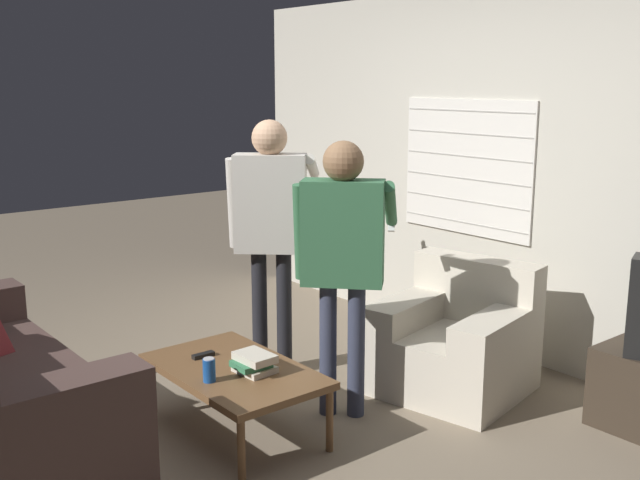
% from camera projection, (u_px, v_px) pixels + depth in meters
% --- Properties ---
extents(ground_plane, '(16.00, 16.00, 0.00)m').
position_uv_depth(ground_plane, '(261.00, 425.00, 4.25)').
color(ground_plane, '#7F705B').
extents(wall_back, '(5.20, 0.08, 2.55)m').
position_uv_depth(wall_back, '(496.00, 173.00, 5.23)').
color(wall_back, '#BCB7A8').
rests_on(wall_back, ground_plane).
extents(armchair_beige, '(0.99, 0.97, 0.80)m').
position_uv_depth(armchair_beige, '(456.00, 341.00, 4.69)').
color(armchair_beige, beige).
rests_on(armchair_beige, ground_plane).
extents(coffee_table, '(1.04, 0.63, 0.39)m').
position_uv_depth(coffee_table, '(235.00, 374.00, 4.07)').
color(coffee_table, brown).
rests_on(coffee_table, ground_plane).
extents(person_left_standing, '(0.52, 0.84, 1.68)m').
position_uv_depth(person_left_standing, '(271.00, 214.00, 4.79)').
color(person_left_standing, black).
rests_on(person_left_standing, ground_plane).
extents(person_right_standing, '(0.52, 0.80, 1.60)m').
position_uv_depth(person_right_standing, '(343.00, 244.00, 4.18)').
color(person_right_standing, '#33384C').
rests_on(person_right_standing, ground_plane).
extents(book_stack, '(0.22, 0.21, 0.11)m').
position_uv_depth(book_stack, '(254.00, 363.00, 3.98)').
color(book_stack, beige).
rests_on(book_stack, coffee_table).
extents(soda_can, '(0.07, 0.07, 0.13)m').
position_uv_depth(soda_can, '(209.00, 370.00, 3.86)').
color(soda_can, '#194C9E').
rests_on(soda_can, coffee_table).
extents(spare_remote, '(0.04, 0.13, 0.02)m').
position_uv_depth(spare_remote, '(203.00, 355.00, 4.21)').
color(spare_remote, black).
rests_on(spare_remote, coffee_table).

